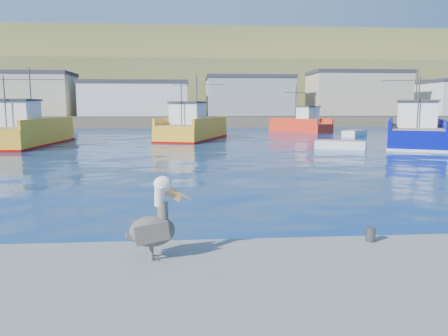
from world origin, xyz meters
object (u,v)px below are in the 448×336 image
skiff_mid (340,145)px  skiff_far (355,134)px  trawler_yellow_b (193,129)px  pelican (155,224)px  boat_orange (302,124)px  trawler_blue (415,133)px  trawler_yellow_a (26,132)px

skiff_mid → skiff_far: bearing=65.0°
trawler_yellow_b → pelican: bearing=-91.5°
boat_orange → skiff_far: bearing=-67.2°
trawler_blue → skiff_far: 11.62m
trawler_yellow_a → boat_orange: size_ratio=1.50×
trawler_yellow_b → trawler_yellow_a: bearing=-158.5°
trawler_yellow_b → trawler_blue: trawler_blue is taller
trawler_blue → pelican: bearing=-125.3°
trawler_yellow_a → trawler_yellow_b: bearing=21.5°
trawler_yellow_b → skiff_far: bearing=9.5°
trawler_yellow_a → skiff_mid: size_ratio=3.20×
trawler_blue → skiff_mid: size_ratio=3.16×
skiff_mid → trawler_yellow_a: bearing=168.4°
trawler_yellow_a → trawler_blue: trawler_yellow_a is taller
skiff_mid → skiff_far: (6.47, 13.87, 0.02)m
boat_orange → pelican: 50.29m
trawler_yellow_a → trawler_blue: (32.82, -2.97, -0.03)m
boat_orange → skiff_far: size_ratio=2.09×
trawler_blue → pelican: 33.85m
skiff_mid → pelican: (-12.36, -25.33, 0.89)m
skiff_mid → trawler_yellow_b: bearing=136.4°
skiff_mid → skiff_far: size_ratio=0.98×
trawler_yellow_b → trawler_blue: bearing=-24.8°
trawler_yellow_a → boat_orange: 33.30m
trawler_blue → trawler_yellow_b: bearing=155.2°
trawler_yellow_b → boat_orange: size_ratio=1.45×
trawler_yellow_b → skiff_far: size_ratio=3.03×
skiff_far → skiff_mid: bearing=-115.0°
boat_orange → pelican: size_ratio=5.59×
trawler_yellow_b → trawler_blue: size_ratio=0.98×
trawler_blue → skiff_far: bearing=93.6°
trawler_yellow_a → skiff_far: size_ratio=3.13×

